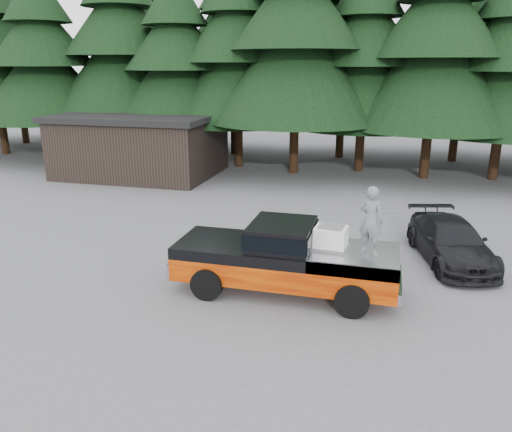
% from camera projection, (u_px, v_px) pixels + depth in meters
% --- Properties ---
extents(ground, '(120.00, 120.00, 0.00)m').
position_uv_depth(ground, '(234.00, 276.00, 14.41)').
color(ground, '#515153').
rests_on(ground, ground).
extents(pickup_truck, '(6.00, 2.04, 1.33)m').
position_uv_depth(pickup_truck, '(285.00, 268.00, 13.26)').
color(pickup_truck, '#C85006').
rests_on(pickup_truck, ground).
extents(truck_cab, '(1.66, 1.90, 0.59)m').
position_uv_depth(truck_cab, '(282.00, 234.00, 13.00)').
color(truck_cab, black).
rests_on(truck_cab, pickup_truck).
extents(air_compressor, '(0.85, 0.73, 0.55)m').
position_uv_depth(air_compressor, '(331.00, 238.00, 12.73)').
color(air_compressor, silver).
rests_on(air_compressor, pickup_truck).
extents(man_on_bed, '(0.75, 0.65, 1.74)m').
position_uv_depth(man_on_bed, '(371.00, 221.00, 12.18)').
color(man_on_bed, '#5B5E63').
rests_on(man_on_bed, pickup_truck).
extents(parked_car, '(2.81, 4.72, 1.28)m').
position_uv_depth(parked_car, '(451.00, 241.00, 15.32)').
color(parked_car, black).
rests_on(parked_car, ground).
extents(utility_building, '(8.40, 6.40, 3.30)m').
position_uv_depth(utility_building, '(141.00, 144.00, 27.21)').
color(utility_building, black).
rests_on(utility_building, ground).
extents(treeline, '(60.15, 16.05, 17.50)m').
position_uv_depth(treeline, '(330.00, 29.00, 27.94)').
color(treeline, black).
rests_on(treeline, ground).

